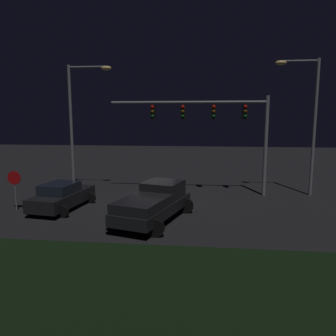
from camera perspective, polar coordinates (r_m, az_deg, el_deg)
The scene contains 8 objects.
ground_plane at distance 19.27m, azimuth -2.72°, elevation -6.60°, with size 80.00×80.00×0.00m, color black.
grass_median at distance 10.19m, azimuth -12.07°, elevation -21.23°, with size 24.71×7.77×0.10m, color black.
pickup_truck at distance 16.39m, azimuth -2.33°, elevation -5.75°, with size 3.90×5.75×1.80m.
car_sedan at distance 19.37m, azimuth -18.03°, elevation -4.68°, with size 2.88×4.61×1.51m.
traffic_signal_gantry at distance 21.73m, azimuth 8.05°, elevation 8.50°, with size 10.32×0.56×6.50m.
street_lamp_left at distance 23.36m, azimuth -15.25°, elevation 9.25°, with size 3.05×0.44×8.60m.
street_lamp_right at distance 23.06m, azimuth 23.11°, elevation 9.07°, with size 2.76×0.44×8.80m.
stop_sign at distance 19.82m, azimuth -25.23°, elevation -2.37°, with size 0.76×0.08×2.23m.
Camera 1 is at (2.90, -18.34, 5.12)m, focal length 34.89 mm.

